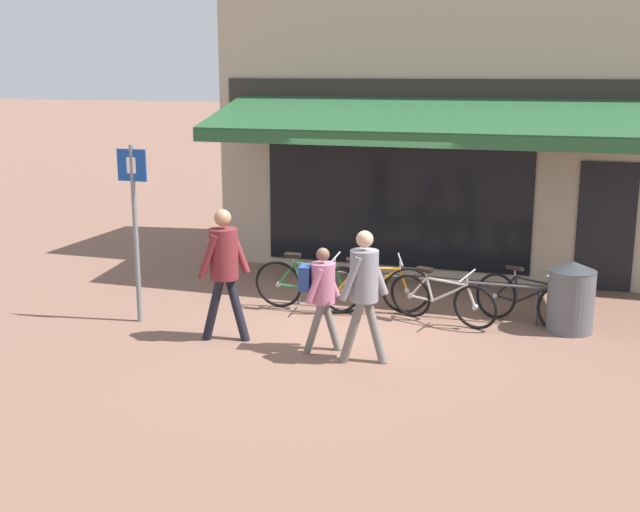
% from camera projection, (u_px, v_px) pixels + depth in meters
% --- Properties ---
extents(ground_plane, '(160.00, 160.00, 0.00)m').
position_uv_depth(ground_plane, '(344.00, 326.00, 11.27)').
color(ground_plane, brown).
extents(shop_front, '(8.47, 4.92, 4.96)m').
position_uv_depth(shop_front, '(464.00, 128.00, 14.74)').
color(shop_front, tan).
rests_on(shop_front, ground_plane).
extents(bike_rack_rail, '(3.65, 0.04, 0.57)m').
position_uv_depth(bike_rack_rail, '(413.00, 283.00, 11.72)').
color(bike_rack_rail, '#47494F').
rests_on(bike_rack_rail, ground_plane).
extents(bicycle_green, '(1.76, 0.52, 0.90)m').
position_uv_depth(bicycle_green, '(310.00, 285.00, 11.90)').
color(bicycle_green, black).
rests_on(bicycle_green, ground_plane).
extents(bicycle_orange, '(1.70, 0.71, 0.89)m').
position_uv_depth(bicycle_orange, '(372.00, 289.00, 11.73)').
color(bicycle_orange, black).
rests_on(bicycle_orange, ground_plane).
extents(bicycle_silver, '(1.64, 0.73, 0.82)m').
position_uv_depth(bicycle_silver, '(442.00, 299.00, 11.31)').
color(bicycle_silver, black).
rests_on(bicycle_silver, ground_plane).
extents(bicycle_black, '(1.55, 0.85, 0.83)m').
position_uv_depth(bicycle_black, '(526.00, 300.00, 11.27)').
color(bicycle_black, black).
rests_on(bicycle_black, ground_plane).
extents(pedestrian_adult, '(0.65, 0.53, 1.78)m').
position_uv_depth(pedestrian_adult, '(224.00, 261.00, 10.45)').
color(pedestrian_adult, black).
rests_on(pedestrian_adult, ground_plane).
extents(pedestrian_child, '(0.54, 0.54, 1.37)m').
position_uv_depth(pedestrian_child, '(321.00, 288.00, 10.07)').
color(pedestrian_child, slate).
rests_on(pedestrian_child, ground_plane).
extents(pedestrian_second_adult, '(0.60, 0.50, 1.67)m').
position_uv_depth(pedestrian_second_adult, '(364.00, 283.00, 9.63)').
color(pedestrian_second_adult, slate).
rests_on(pedestrian_second_adult, ground_plane).
extents(litter_bin, '(0.64, 0.64, 0.99)m').
position_uv_depth(litter_bin, '(571.00, 296.00, 10.94)').
color(litter_bin, '#515459').
rests_on(litter_bin, ground_plane).
extents(parking_sign, '(0.44, 0.07, 2.52)m').
position_uv_depth(parking_sign, '(135.00, 216.00, 11.15)').
color(parking_sign, slate).
rests_on(parking_sign, ground_plane).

